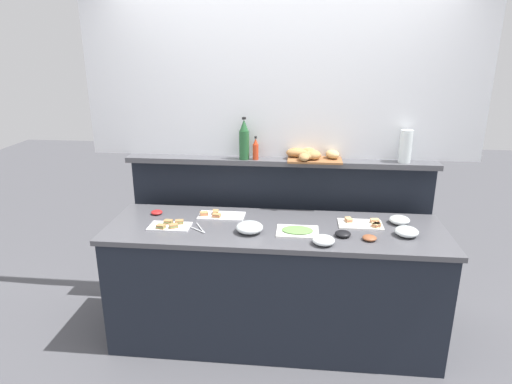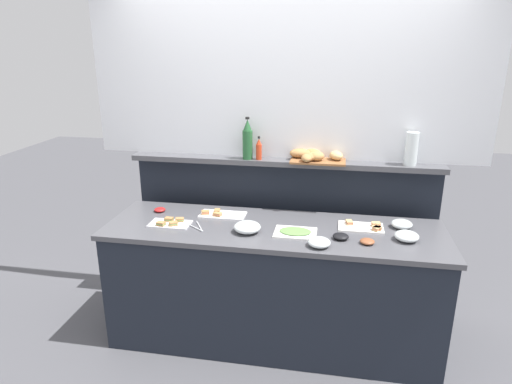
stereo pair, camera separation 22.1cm
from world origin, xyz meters
TOP-DOWN VIEW (x-y plane):
  - ground_plane at (0.00, 0.60)m, footprint 12.00×12.00m
  - buffet_counter at (0.00, 0.00)m, footprint 2.32×0.70m
  - back_ledge_unit at (0.00, 0.53)m, footprint 2.35×0.22m
  - upper_wall_panel at (0.00, 0.55)m, footprint 2.95×0.08m
  - sandwich_platter_rear at (-0.71, -0.07)m, footprint 0.28×0.16m
  - sandwich_platter_front at (-0.41, 0.16)m, footprint 0.33×0.17m
  - sandwich_platter_side at (0.60, 0.10)m, footprint 0.30×0.18m
  - cold_cuts_platter at (0.15, -0.07)m, footprint 0.28×0.21m
  - glass_bowl_large at (0.32, -0.25)m, footprint 0.14×0.14m
  - glass_bowl_medium at (0.86, -0.06)m, footprint 0.15×0.15m
  - glass_bowl_small at (-0.16, -0.11)m, footprint 0.18×0.18m
  - glass_bowl_extra at (0.86, 0.15)m, footprint 0.14×0.14m
  - condiment_bowl_teal at (0.61, -0.15)m, footprint 0.09×0.09m
  - condiment_bowl_dark at (-0.88, 0.15)m, footprint 0.08×0.08m
  - condiment_bowl_red at (0.45, -0.11)m, footprint 0.10×0.10m
  - serving_tongs at (-0.51, -0.10)m, footprint 0.15×0.17m
  - wine_bottle_green at (-0.26, 0.43)m, footprint 0.08×0.08m
  - hot_sauce_bottle at (-0.18, 0.42)m, footprint 0.04×0.04m
  - bread_basket at (0.22, 0.46)m, footprint 0.42×0.31m
  - water_carafe at (0.92, 0.45)m, footprint 0.09×0.09m

SIDE VIEW (x-z plane):
  - ground_plane at x=0.00m, z-range 0.00..0.00m
  - buffet_counter at x=0.00m, z-range 0.00..0.88m
  - back_ledge_unit at x=0.00m, z-range 0.03..1.28m
  - serving_tongs at x=-0.51m, z-range 0.88..0.90m
  - cold_cuts_platter at x=0.15m, z-range 0.88..0.90m
  - sandwich_platter_front at x=-0.41m, z-range 0.87..0.91m
  - sandwich_platter_side at x=0.60m, z-range 0.88..0.91m
  - sandwich_platter_rear at x=-0.71m, z-range 0.88..0.91m
  - condiment_bowl_dark at x=-0.88m, z-range 0.88..0.91m
  - condiment_bowl_teal at x=0.61m, z-range 0.88..0.92m
  - condiment_bowl_red at x=0.45m, z-range 0.88..0.92m
  - glass_bowl_large at x=0.32m, z-range 0.88..0.94m
  - glass_bowl_extra at x=0.86m, z-range 0.88..0.94m
  - glass_bowl_medium at x=0.86m, z-range 0.88..0.94m
  - glass_bowl_small at x=-0.16m, z-range 0.88..0.95m
  - bread_basket at x=0.22m, z-range 1.25..1.33m
  - hot_sauce_bottle at x=-0.18m, z-range 1.24..1.41m
  - water_carafe at x=0.92m, z-range 1.25..1.49m
  - wine_bottle_green at x=-0.26m, z-range 1.23..1.55m
  - upper_wall_panel at x=0.00m, z-range 1.25..2.60m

